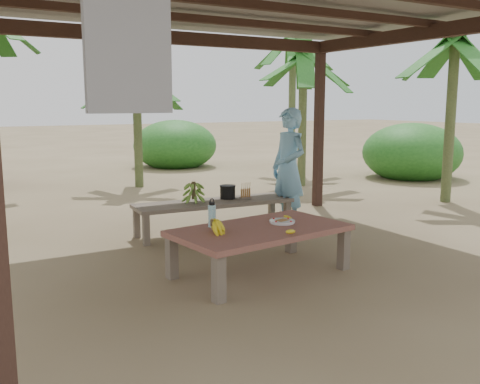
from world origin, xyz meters
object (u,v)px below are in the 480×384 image
ripe_banana_bunch (212,226)px  woman (289,168)px  bench (214,205)px  water_flask (212,215)px  work_table (260,234)px  cooking_pot (228,192)px  plate (282,222)px

ripe_banana_bunch → woman: size_ratio=0.15×
bench → water_flask: bearing=-113.6°
ripe_banana_bunch → water_flask: 0.30m
bench → work_table: bearing=-98.1°
water_flask → woman: woman is taller
bench → cooking_pot: bearing=21.9°
water_flask → woman: (1.93, 1.35, 0.23)m
water_flask → cooking_pot: (1.09, 1.63, -0.09)m
bench → plate: plate is taller
woman → plate: bearing=-40.7°
bench → cooking_pot: size_ratio=10.49×
cooking_pot → plate: bearing=-100.8°
bench → woman: woman is taller
cooking_pot → woman: (0.84, -0.28, 0.32)m
work_table → water_flask: bearing=139.7°
cooking_pot → water_flask: bearing=-123.6°
plate → cooking_pot: (0.36, 1.86, 0.02)m
ripe_banana_bunch → cooking_pot: 2.25m
plate → ripe_banana_bunch: bearing=-178.1°
bench → cooking_pot: cooking_pot is taller
work_table → cooking_pot: bearing=64.0°
plate → water_flask: water_flask is taller
plate → cooking_pot: cooking_pot is taller
cooking_pot → woman: bearing=-18.7°
water_flask → woman: bearing=35.0°
ripe_banana_bunch → work_table: bearing=-1.9°
bench → ripe_banana_bunch: ripe_banana_bunch is taller
ripe_banana_bunch → cooking_pot: size_ratio=1.20×
plate → woman: (1.20, 1.58, 0.34)m
work_table → bench: size_ratio=0.85×
ripe_banana_bunch → water_flask: (0.13, 0.26, 0.05)m
bench → water_flask: 1.78m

